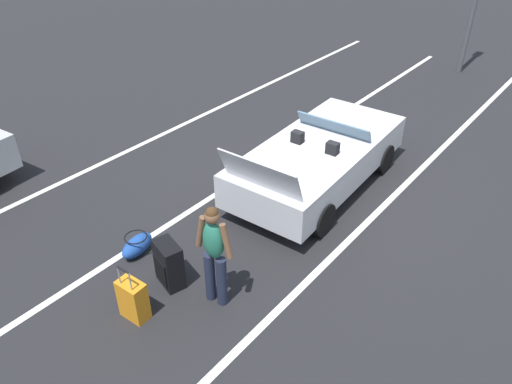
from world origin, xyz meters
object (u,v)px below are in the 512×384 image
object	(u,v)px
traveler_person	(214,251)
convertible_car	(324,155)
suitcase_medium_bright	(133,300)
suitcase_large_black	(169,264)
duffel_bag	(137,245)

from	to	relation	value
traveler_person	convertible_car	bearing A→B (deg)	0.36
convertible_car	suitcase_medium_bright	size ratio (longest dim) A/B	4.58
convertible_car	suitcase_large_black	bearing A→B (deg)	173.64
suitcase_large_black	duffel_bag	bearing A→B (deg)	-82.11
convertible_car	duffel_bag	world-z (taller)	convertible_car
convertible_car	suitcase_large_black	world-z (taller)	convertible_car
traveler_person	suitcase_large_black	bearing A→B (deg)	94.61
suitcase_large_black	suitcase_medium_bright	bearing A→B (deg)	23.94
suitcase_large_black	traveler_person	bearing A→B (deg)	119.28
duffel_bag	traveler_person	world-z (taller)	traveler_person
convertible_car	suitcase_large_black	xyz separation A→B (m)	(-3.87, 0.23, -0.22)
suitcase_large_black	convertible_car	bearing A→B (deg)	-166.91
duffel_bag	traveler_person	distance (m)	1.88
convertible_car	traveler_person	size ratio (longest dim) A/B	2.57
suitcase_medium_bright	duffel_bag	bearing A→B (deg)	45.99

